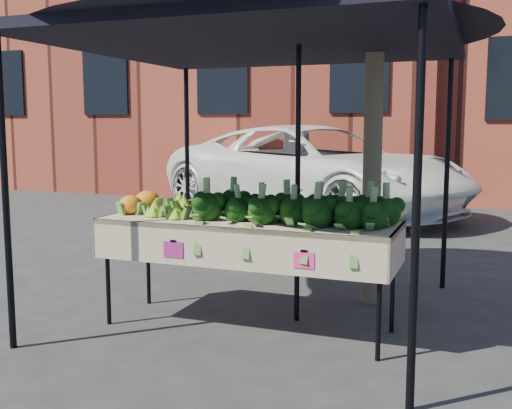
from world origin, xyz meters
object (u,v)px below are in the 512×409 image
(table, at_px, (247,275))
(street_tree, at_px, (376,33))
(canopy, at_px, (261,159))
(vehicle, at_px, (315,51))

(table, relative_size, street_tree, 0.49)
(canopy, bearing_deg, vehicle, 100.82)
(street_tree, bearing_deg, vehicle, 110.45)
(vehicle, relative_size, street_tree, 1.21)
(table, xyz_separation_m, canopy, (-0.03, 0.42, 0.92))
(vehicle, bearing_deg, table, -144.71)
(table, distance_m, vehicle, 7.00)
(canopy, relative_size, vehicle, 0.53)
(vehicle, distance_m, street_tree, 5.69)
(canopy, bearing_deg, table, -85.57)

